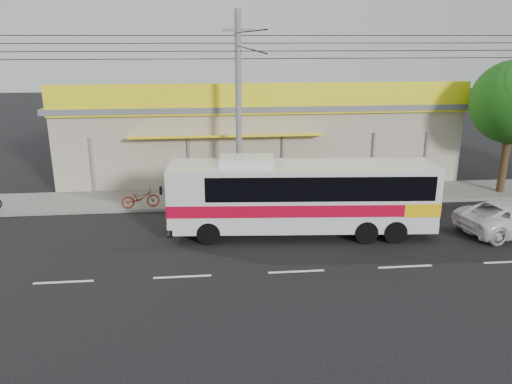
# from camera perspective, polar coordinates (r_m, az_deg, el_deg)

# --- Properties ---
(ground) EXTENTS (120.00, 120.00, 0.00)m
(ground) POSITION_cam_1_polar(r_m,az_deg,el_deg) (20.18, 3.36, -5.93)
(ground) COLOR black
(ground) RESTS_ON ground
(sidewalk) EXTENTS (30.00, 3.20, 0.15)m
(sidewalk) POSITION_cam_1_polar(r_m,az_deg,el_deg) (25.72, 1.29, -0.52)
(sidewalk) COLOR slate
(sidewalk) RESTS_ON ground
(lane_markings) EXTENTS (50.00, 0.12, 0.01)m
(lane_markings) POSITION_cam_1_polar(r_m,az_deg,el_deg) (17.94, 4.61, -9.06)
(lane_markings) COLOR silver
(lane_markings) RESTS_ON ground
(storefront_building) EXTENTS (22.60, 9.20, 5.70)m
(storefront_building) POSITION_cam_1_polar(r_m,az_deg,el_deg) (30.52, 0.05, 6.65)
(storefront_building) COLOR #AB9F8A
(storefront_building) RESTS_ON ground
(coach_bus) EXTENTS (11.00, 3.13, 3.34)m
(coach_bus) POSITION_cam_1_polar(r_m,az_deg,el_deg) (20.63, 5.69, -0.16)
(coach_bus) COLOR silver
(coach_bus) RESTS_ON ground
(motorbike_red) EXTENTS (1.86, 0.91, 0.94)m
(motorbike_red) POSITION_cam_1_polar(r_m,az_deg,el_deg) (24.36, -13.08, -0.67)
(motorbike_red) COLOR maroon
(motorbike_red) RESTS_ON sidewalk
(utility_pole) EXTENTS (34.00, 14.00, 9.16)m
(utility_pole) POSITION_cam_1_polar(r_m,az_deg,el_deg) (23.75, -2.07, 16.34)
(utility_pole) COLOR slate
(utility_pole) RESTS_ON ground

